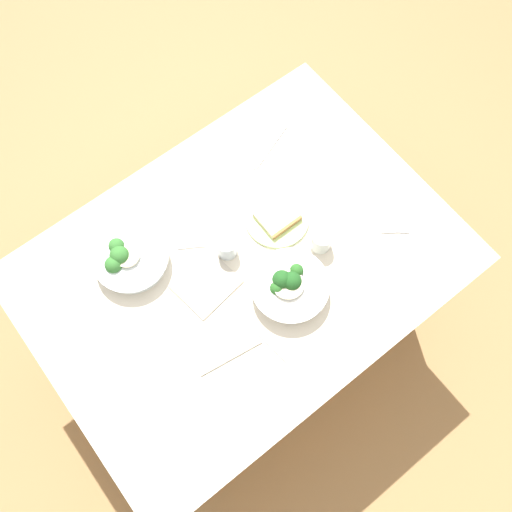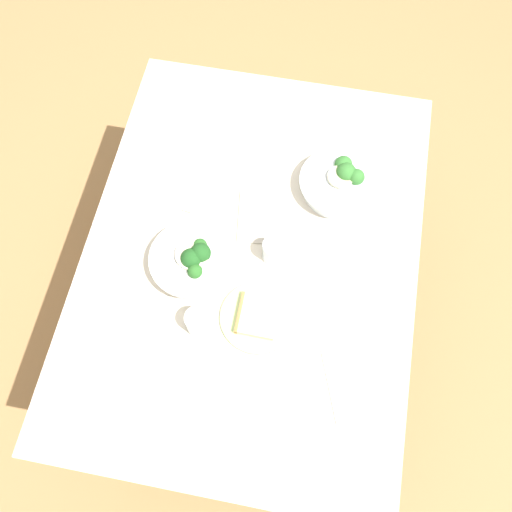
% 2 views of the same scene
% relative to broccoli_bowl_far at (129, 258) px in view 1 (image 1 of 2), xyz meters
% --- Properties ---
extents(ground_plane, '(6.00, 6.00, 0.00)m').
position_rel_broccoli_bowl_far_xyz_m(ground_plane, '(0.28, -0.23, -0.77)').
color(ground_plane, '#9E7547').
extents(dining_table, '(1.39, 1.02, 0.74)m').
position_rel_broccoli_bowl_far_xyz_m(dining_table, '(0.28, -0.23, -0.14)').
color(dining_table, beige).
rests_on(dining_table, ground_plane).
extents(broccoli_bowl_far, '(0.25, 0.25, 0.10)m').
position_rel_broccoli_bowl_far_xyz_m(broccoli_bowl_far, '(0.00, 0.00, 0.00)').
color(broccoli_bowl_far, white).
rests_on(broccoli_bowl_far, dining_table).
extents(broccoli_bowl_near, '(0.25, 0.25, 0.10)m').
position_rel_broccoli_bowl_far_xyz_m(broccoli_bowl_near, '(0.35, -0.40, 0.00)').
color(broccoli_bowl_near, white).
rests_on(broccoli_bowl_near, dining_table).
extents(bread_side_plate, '(0.22, 0.22, 0.03)m').
position_rel_broccoli_bowl_far_xyz_m(bread_side_plate, '(0.48, -0.18, -0.02)').
color(bread_side_plate, '#B7D684').
rests_on(bread_side_plate, dining_table).
extents(water_glass_center, '(0.07, 0.07, 0.08)m').
position_rel_broccoli_bowl_far_xyz_m(water_glass_center, '(0.28, -0.16, 0.00)').
color(water_glass_center, silver).
rests_on(water_glass_center, dining_table).
extents(water_glass_side, '(0.07, 0.07, 0.08)m').
position_rel_broccoli_bowl_far_xyz_m(water_glass_side, '(0.53, -0.34, 0.00)').
color(water_glass_side, silver).
rests_on(water_glass_side, dining_table).
extents(fork_by_far_bowl, '(0.09, 0.06, 0.00)m').
position_rel_broccoli_bowl_far_xyz_m(fork_by_far_bowl, '(0.19, -0.08, -0.03)').
color(fork_by_far_bowl, '#B7B7BC').
rests_on(fork_by_far_bowl, dining_table).
extents(fork_by_near_bowl, '(0.08, 0.06, 0.00)m').
position_rel_broccoli_bowl_far_xyz_m(fork_by_near_bowl, '(0.77, -0.46, -0.03)').
color(fork_by_near_bowl, '#B7B7BC').
rests_on(fork_by_near_bowl, dining_table).
extents(table_knife_left, '(0.20, 0.08, 0.00)m').
position_rel_broccoli_bowl_far_xyz_m(table_knife_left, '(0.64, 0.06, -0.03)').
color(table_knife_left, '#B7B7BC').
rests_on(table_knife_left, dining_table).
extents(table_knife_right, '(0.03, 0.18, 0.00)m').
position_rel_broccoli_bowl_far_xyz_m(table_knife_right, '(0.19, -0.48, -0.03)').
color(table_knife_right, '#B7B7BC').
rests_on(table_knife_right, dining_table).
extents(napkin_folded_upper, '(0.23, 0.16, 0.01)m').
position_rel_broccoli_bowl_far_xyz_m(napkin_folded_upper, '(0.08, -0.40, -0.03)').
color(napkin_folded_upper, '#B1A997').
rests_on(napkin_folded_upper, dining_table).
extents(napkin_folded_lower, '(0.21, 0.19, 0.01)m').
position_rel_broccoli_bowl_far_xyz_m(napkin_folded_lower, '(0.15, -0.22, -0.03)').
color(napkin_folded_lower, '#B1A997').
rests_on(napkin_folded_lower, dining_table).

